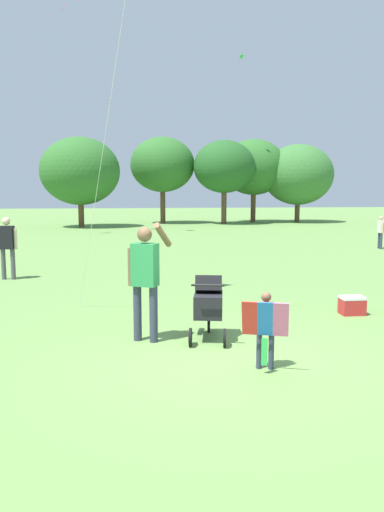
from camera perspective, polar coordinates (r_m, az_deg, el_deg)
name	(u,v)px	position (r m, az deg, el deg)	size (l,w,h in m)	color
ground_plane	(224,359)	(7.22, 3.62, -11.56)	(120.00, 120.00, 0.00)	#668E47
treeline_distant	(208,170)	(35.40, 1.89, 9.79)	(20.43, 7.87, 6.06)	brown
child_with_butterfly_kite	(266,323)	(6.68, 8.36, -7.59)	(0.61, 0.44, 1.04)	#33384C
person_adult_flyer	(145,273)	(7.79, -5.34, -1.94)	(0.71, 0.52, 1.88)	#33384C
stroller	(208,301)	(7.96, 1.88, -5.19)	(0.65, 1.12, 1.03)	black
person_red_shirt	(7,243)	(14.08, -20.26, 1.41)	(0.53, 0.27, 1.66)	#4C4C51
person_sitting_far	(381,229)	(21.58, 20.65, 2.84)	(0.20, 0.43, 1.33)	#33384C
cooler_box	(352,305)	(10.07, 17.73, -5.36)	(0.45, 0.33, 0.35)	red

